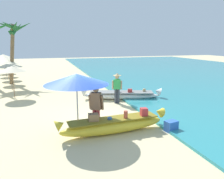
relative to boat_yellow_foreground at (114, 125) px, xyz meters
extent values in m
plane|color=beige|center=(-0.52, 1.36, -0.31)|extent=(80.00, 80.00, 0.00)
cube|color=teal|center=(13.91, 9.36, -0.26)|extent=(24.00, 56.00, 0.10)
ellipsoid|color=yellow|center=(0.00, 0.00, -0.05)|extent=(3.97, 0.88, 0.54)
cone|color=yellow|center=(-1.92, -0.11, 0.27)|extent=(0.42, 0.41, 0.46)
cone|color=yellow|center=(1.91, 0.11, 0.27)|extent=(0.42, 0.41, 0.46)
cube|color=olive|center=(0.00, 0.00, 0.22)|extent=(3.34, 0.85, 0.04)
cube|color=#B73333|center=(1.19, -0.02, 0.38)|extent=(0.27, 0.25, 0.31)
cylinder|color=#B74C38|center=(0.43, -0.08, 0.37)|extent=(0.15, 0.15, 0.29)
cylinder|color=#386699|center=(-0.17, -0.05, 0.27)|extent=(0.16, 0.16, 0.10)
cube|color=#9E754C|center=(-0.75, 0.01, 0.36)|extent=(0.38, 0.31, 0.27)
ellipsoid|color=white|center=(1.93, 4.57, -0.10)|extent=(4.40, 2.11, 0.42)
cone|color=white|center=(-0.10, 5.22, 0.16)|extent=(0.56, 0.60, 0.56)
cone|color=white|center=(3.96, 3.92, 0.16)|extent=(0.56, 0.60, 0.56)
cube|color=gray|center=(1.93, 4.57, 0.11)|extent=(3.74, 1.92, 0.04)
sphere|color=tan|center=(3.25, 4.25, 0.21)|extent=(0.20, 0.20, 0.20)
cube|color=#B73333|center=(2.37, 4.32, 0.21)|extent=(0.30, 0.27, 0.21)
cylinder|color=#386699|center=(1.73, 4.70, 0.27)|extent=(0.19, 0.19, 0.33)
cylinder|color=#333842|center=(1.47, 3.77, 0.08)|extent=(0.14, 0.14, 0.80)
cylinder|color=#333842|center=(1.34, 3.81, 0.08)|extent=(0.14, 0.14, 0.80)
cube|color=green|center=(1.41, 3.79, 0.75)|extent=(0.41, 0.33, 0.54)
cylinder|color=tan|center=(1.62, 3.69, 0.70)|extent=(0.15, 0.21, 0.49)
cylinder|color=tan|center=(1.19, 3.85, 0.70)|extent=(0.15, 0.21, 0.49)
sphere|color=tan|center=(1.41, 3.79, 1.14)|extent=(0.22, 0.22, 0.22)
cylinder|color=tan|center=(1.41, 3.79, 1.22)|extent=(0.44, 0.44, 0.02)
cone|color=tan|center=(1.41, 3.79, 1.29)|extent=(0.26, 0.26, 0.12)
cylinder|color=#B2383D|center=(-0.63, 0.40, 0.11)|extent=(0.14, 0.14, 0.85)
cylinder|color=#B2383D|center=(-0.51, 0.33, 0.11)|extent=(0.14, 0.14, 0.85)
cube|color=brown|center=(-0.57, 0.37, 0.85)|extent=(0.42, 0.37, 0.64)
cylinder|color=brown|center=(-0.76, 0.50, 0.80)|extent=(0.18, 0.22, 0.58)
cylinder|color=brown|center=(-0.36, 0.27, 0.80)|extent=(0.18, 0.22, 0.58)
sphere|color=brown|center=(-0.57, 0.37, 1.29)|extent=(0.22, 0.22, 0.22)
cylinder|color=#B7B7BC|center=(-1.24, 0.44, 0.77)|extent=(0.05, 0.05, 2.17)
cone|color=blue|center=(-1.24, 0.44, 1.68)|extent=(2.29, 2.29, 0.38)
cylinder|color=#333338|center=(-1.24, 0.44, -0.28)|extent=(0.36, 0.36, 0.06)
cylinder|color=#8E6B47|center=(-4.08, 6.79, 0.64)|extent=(0.04, 0.04, 1.90)
cone|color=beige|center=(-4.08, 6.79, 1.44)|extent=(1.60, 1.60, 0.32)
cylinder|color=#8E6B47|center=(-4.51, 9.38, 0.64)|extent=(0.04, 0.04, 1.90)
cone|color=beige|center=(-4.51, 9.38, 1.44)|extent=(1.60, 1.60, 0.32)
cylinder|color=#8E6B47|center=(-4.93, 11.83, 0.64)|extent=(0.04, 0.04, 1.90)
cone|color=beige|center=(-4.93, 11.83, 1.44)|extent=(1.60, 1.60, 0.32)
cylinder|color=#8E6B47|center=(-5.35, 14.15, 0.64)|extent=(0.04, 0.04, 1.90)
cone|color=beige|center=(-5.35, 14.15, 1.44)|extent=(1.60, 1.60, 0.32)
cylinder|color=#8E6B47|center=(-5.85, 16.43, 0.64)|extent=(0.04, 0.04, 1.90)
cone|color=beige|center=(-5.85, 16.43, 1.44)|extent=(1.60, 1.60, 0.32)
cylinder|color=#8E6B47|center=(-6.30, 18.89, 0.64)|extent=(0.04, 0.04, 1.90)
cone|color=beige|center=(-6.30, 18.89, 1.44)|extent=(1.60, 1.60, 0.32)
cylinder|color=#8E6B47|center=(-6.70, 21.21, 0.64)|extent=(0.04, 0.04, 1.90)
cone|color=beige|center=(-6.70, 21.21, 1.44)|extent=(1.60, 1.60, 0.32)
cone|color=#287033|center=(-5.21, 11.29, 4.03)|extent=(1.99, 0.53, 1.01)
cylinder|color=brown|center=(-4.60, 11.77, 2.00)|extent=(0.78, 0.28, 4.66)
cone|color=#23602D|center=(-3.84, 11.78, 4.06)|extent=(1.80, 0.41, 1.15)
cone|color=#23602D|center=(-4.11, 12.09, 4.02)|extent=(1.10, 1.33, 1.15)
cone|color=#23602D|center=(-4.63, 12.14, 4.21)|extent=(1.35, 1.61, 0.73)
cone|color=#23602D|center=(-4.75, 11.74, 4.20)|extent=(1.52, 0.46, 0.74)
cone|color=#23602D|center=(-4.57, 11.37, 4.19)|extent=(1.14, 1.65, 0.79)
cone|color=#23602D|center=(-4.18, 11.36, 4.14)|extent=(0.93, 1.62, 0.93)
cube|color=blue|center=(2.09, -0.49, -0.11)|extent=(0.52, 0.42, 0.40)
camera|label=1|loc=(-2.33, -7.21, 2.95)|focal=35.27mm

